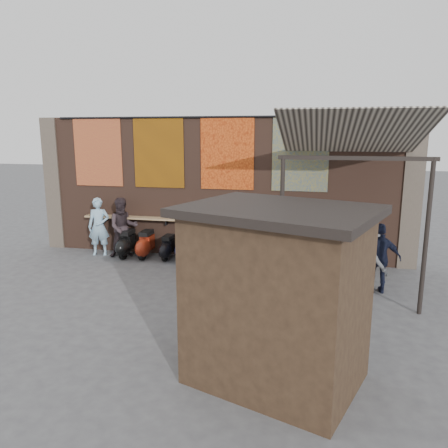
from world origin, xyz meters
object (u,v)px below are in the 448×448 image
scooter_stool_7 (270,252)px  shopper_grey (366,259)px  shelf_box (226,217)px  diner_left (99,227)px  market_stall (277,300)px  scooter_stool_1 (146,245)px  scooter_stool_9 (318,256)px  shopper_navy (379,258)px  scooter_stool_3 (186,246)px  scooter_stool_5 (230,251)px  scooter_stool_10 (340,256)px  scooter_stool_4 (207,248)px  scooter_stool_8 (295,252)px  scooter_stool_2 (167,248)px  shopper_tan (255,258)px  scooter_stool_6 (250,252)px  scooter_stool_0 (127,244)px  diner_right (123,227)px

scooter_stool_7 → shopper_grey: size_ratio=0.51×
shelf_box → diner_left: (-3.76, -0.30, -0.39)m
shopper_grey → market_stall: market_stall is taller
shelf_box → diner_left: size_ratio=0.32×
scooter_stool_1 → scooter_stool_7: size_ratio=1.03×
scooter_stool_7 → scooter_stool_9: scooter_stool_7 is taller
shopper_navy → market_stall: size_ratio=0.65×
scooter_stool_1 → scooter_stool_3: (1.20, 0.02, 0.03)m
scooter_stool_5 → market_stall: (1.82, -5.58, 0.88)m
market_stall → scooter_stool_10: bearing=98.1°
scooter_stool_1 → scooter_stool_5: bearing=0.2°
scooter_stool_3 → scooter_stool_4: 0.62m
scooter_stool_8 → scooter_stool_2: bearing=-179.7°
scooter_stool_1 → shopper_tan: size_ratio=0.54×
scooter_stool_6 → market_stall: bearing=-77.3°
shopper_tan → scooter_stool_5: bearing=67.2°
scooter_stool_3 → shopper_grey: bearing=-18.7°
shopper_navy → market_stall: bearing=62.9°
shelf_box → scooter_stool_9: shelf_box is taller
scooter_stool_7 → scooter_stool_9: 1.29m
scooter_stool_4 → scooter_stool_9: size_ratio=1.08×
scooter_stool_3 → scooter_stool_10: bearing=-0.6°
scooter_stool_1 → diner_left: diner_left is taller
shopper_tan → scooter_stool_2: bearing=95.9°
scooter_stool_3 → shopper_grey: size_ratio=0.57×
scooter_stool_8 → scooter_stool_10: size_ratio=1.07×
scooter_stool_10 → shopper_tan: 2.78m
scooter_stool_8 → scooter_stool_10: 1.18m
scooter_stool_7 → shopper_tan: shopper_tan is taller
scooter_stool_2 → shopper_grey: size_ratio=0.46×
scooter_stool_1 → market_stall: (4.31, -5.57, 0.84)m
diner_left → scooter_stool_8: bearing=-14.6°
scooter_stool_5 → scooter_stool_8: bearing=0.0°
scooter_stool_10 → scooter_stool_0: bearing=-179.9°
diner_right → shopper_grey: diner_right is taller
scooter_stool_0 → scooter_stool_3: (1.77, 0.05, 0.03)m
scooter_stool_7 → scooter_stool_8: scooter_stool_8 is taller
scooter_stool_3 → shopper_navy: (5.02, -1.52, 0.38)m
shopper_grey → scooter_stool_8: bearing=-10.8°
shelf_box → scooter_stool_5: 0.96m
shopper_grey → shopper_tan: size_ratio=1.03×
shelf_box → diner_left: diner_left is taller
shopper_navy → scooter_stool_3: bearing=-18.8°
scooter_stool_6 → scooter_stool_7: size_ratio=0.92×
shelf_box → shopper_tan: (1.16, -2.25, -0.49)m
diner_right → diner_left: bearing=150.3°
scooter_stool_7 → shopper_navy: size_ratio=0.50×
scooter_stool_2 → scooter_stool_3: scooter_stool_3 is taller
scooter_stool_3 → scooter_stool_0: bearing=-178.2°
scooter_stool_0 → scooter_stool_7: (4.17, 0.01, -0.01)m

